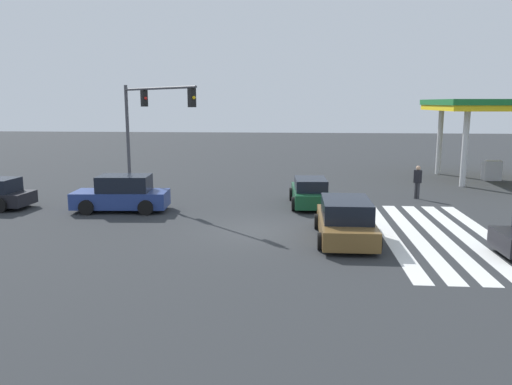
{
  "coord_description": "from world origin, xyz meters",
  "views": [
    {
      "loc": [
        -19.22,
        -1.55,
        5.09
      ],
      "look_at": [
        0.0,
        0.0,
        1.59
      ],
      "focal_mm": 35.0,
      "sensor_mm": 36.0,
      "label": 1
    }
  ],
  "objects_px": {
    "car_0": "(346,220)",
    "pedestrian": "(418,180)",
    "traffic_signal_mast": "(146,116)",
    "car_2": "(122,194)",
    "car_1": "(310,192)"
  },
  "relations": [
    {
      "from": "traffic_signal_mast",
      "to": "car_2",
      "type": "distance_m",
      "value": 4.58
    },
    {
      "from": "car_1",
      "to": "pedestrian",
      "type": "bearing_deg",
      "value": -71.23
    },
    {
      "from": "pedestrian",
      "to": "traffic_signal_mast",
      "type": "bearing_deg",
      "value": -37.83
    },
    {
      "from": "car_2",
      "to": "traffic_signal_mast",
      "type": "bearing_deg",
      "value": -102.9
    },
    {
      "from": "car_2",
      "to": "pedestrian",
      "type": "relative_size",
      "value": 2.53
    },
    {
      "from": "traffic_signal_mast",
      "to": "pedestrian",
      "type": "xyz_separation_m",
      "value": [
        1.38,
        -14.21,
        -3.36
      ]
    },
    {
      "from": "car_2",
      "to": "car_1",
      "type": "bearing_deg",
      "value": -172.05
    },
    {
      "from": "car_0",
      "to": "car_1",
      "type": "height_order",
      "value": "car_0"
    },
    {
      "from": "car_0",
      "to": "car_1",
      "type": "relative_size",
      "value": 1.12
    },
    {
      "from": "car_0",
      "to": "pedestrian",
      "type": "relative_size",
      "value": 2.68
    },
    {
      "from": "car_1",
      "to": "car_2",
      "type": "bearing_deg",
      "value": 99.0
    },
    {
      "from": "traffic_signal_mast",
      "to": "car_0",
      "type": "distance_m",
      "value": 12.46
    },
    {
      "from": "traffic_signal_mast",
      "to": "car_1",
      "type": "xyz_separation_m",
      "value": [
        -0.92,
        -8.46,
        -3.69
      ]
    },
    {
      "from": "traffic_signal_mast",
      "to": "car_2",
      "type": "bearing_deg",
      "value": -53.76
    },
    {
      "from": "traffic_signal_mast",
      "to": "car_2",
      "type": "relative_size",
      "value": 1.33
    }
  ]
}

